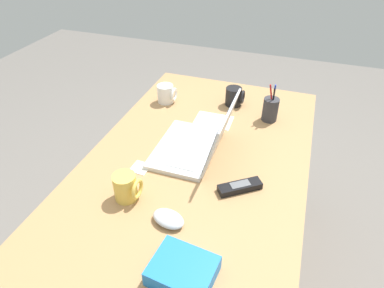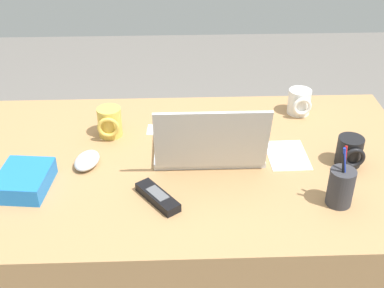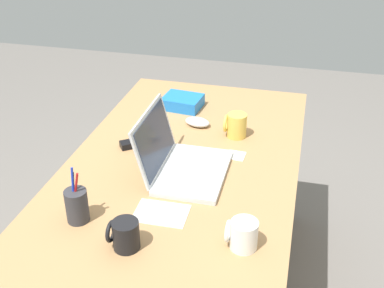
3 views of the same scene
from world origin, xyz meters
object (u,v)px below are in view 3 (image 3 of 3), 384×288
at_px(cordless_phone, 140,142).
at_px(pen_holder, 77,205).
at_px(computer_mouse, 197,122).
at_px(coffee_mug_spare, 125,235).
at_px(snack_bag, 182,102).
at_px(coffee_mug_white, 236,125).
at_px(laptop, 181,161).
at_px(coffee_mug_tall, 243,234).

height_order(cordless_phone, pen_holder, pen_holder).
height_order(computer_mouse, coffee_mug_spare, coffee_mug_spare).
bearing_deg(snack_bag, cordless_phone, 168.99).
bearing_deg(pen_holder, computer_mouse, -16.53).
relative_size(coffee_mug_white, snack_bag, 0.58).
distance_m(laptop, computer_mouse, 0.36).
bearing_deg(laptop, pen_holder, 144.77).
xyz_separation_m(computer_mouse, coffee_mug_spare, (-0.77, 0.02, 0.03)).
height_order(laptop, pen_holder, laptop).
distance_m(laptop, pen_holder, 0.40).
bearing_deg(cordless_phone, computer_mouse, -39.88).
xyz_separation_m(computer_mouse, snack_bag, (0.16, 0.10, 0.01)).
distance_m(cordless_phone, pen_holder, 0.48).
xyz_separation_m(coffee_mug_white, pen_holder, (-0.64, 0.37, 0.01)).
bearing_deg(snack_bag, coffee_mug_white, -127.53).
height_order(coffee_mug_white, pen_holder, pen_holder).
bearing_deg(pen_holder, cordless_phone, -3.41).
bearing_deg(coffee_mug_tall, computer_mouse, 22.91).
bearing_deg(pen_holder, coffee_mug_spare, -113.87).
bearing_deg(cordless_phone, coffee_mug_spare, -164.79).
bearing_deg(coffee_mug_white, coffee_mug_spare, 165.04).
bearing_deg(coffee_mug_white, laptop, 155.63).
relative_size(coffee_mug_tall, cordless_phone, 0.60).
bearing_deg(coffee_mug_spare, coffee_mug_tall, -75.93).
bearing_deg(coffee_mug_spare, pen_holder, 66.13).
xyz_separation_m(computer_mouse, cordless_phone, (-0.21, 0.18, -0.00)).
xyz_separation_m(coffee_mug_spare, pen_holder, (0.08, 0.18, 0.01)).
xyz_separation_m(coffee_mug_tall, snack_bag, (0.85, 0.40, -0.02)).
height_order(computer_mouse, coffee_mug_white, coffee_mug_white).
height_order(laptop, cordless_phone, laptop).
relative_size(coffee_mug_spare, cordless_phone, 0.59).
bearing_deg(pen_holder, snack_bag, -6.74).
xyz_separation_m(coffee_mug_spare, snack_bag, (0.92, 0.08, -0.02)).
xyz_separation_m(coffee_mug_white, snack_bag, (0.21, 0.27, -0.02)).
bearing_deg(coffee_mug_spare, coffee_mug_white, -14.96).
height_order(laptop, snack_bag, laptop).
xyz_separation_m(cordless_phone, pen_holder, (-0.48, 0.03, 0.04)).
height_order(coffee_mug_spare, snack_bag, coffee_mug_spare).
bearing_deg(snack_bag, pen_holder, 173.26).
distance_m(laptop, coffee_mug_white, 0.34).
bearing_deg(coffee_mug_spare, laptop, -7.26).
height_order(cordless_phone, snack_bag, snack_bag).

